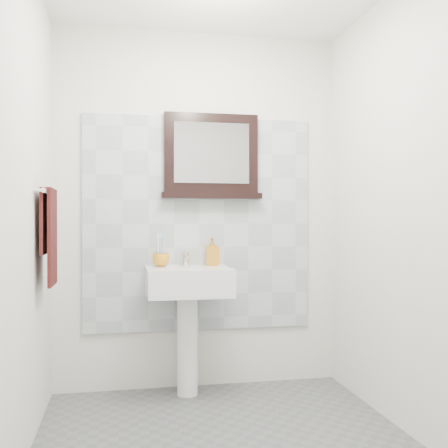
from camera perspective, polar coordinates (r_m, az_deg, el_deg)
The scene contains 12 objects.
back_wall at distance 3.71m, azimuth -2.75°, elevation 1.60°, with size 2.00×0.01×2.50m, color silver.
front_wall at distance 1.57m, azimuth 9.07°, elevation 3.25°, with size 2.00×0.01×2.50m, color silver.
left_wall at distance 2.61m, azimuth -21.24°, elevation 2.08°, with size 0.01×2.20×2.50m, color silver.
right_wall at distance 3.00m, azimuth 19.80°, elevation 1.86°, with size 0.01×2.20×2.50m, color silver.
splashback at distance 3.70m, azimuth -2.72°, elevation 0.05°, with size 1.60×0.02×1.50m, color #AEB7BC.
pedestal_sink at distance 3.51m, azimuth -3.91°, elevation -7.73°, with size 0.55×0.44×0.96m.
toothbrush_cup at distance 3.57m, azimuth -6.88°, elevation -3.90°, with size 0.11×0.11×0.09m, color orange.
toothbrushes at distance 3.57m, azimuth -6.86°, elevation -2.64°, with size 0.05×0.04×0.21m.
soap_dispenser at distance 3.64m, azimuth -1.31°, elevation -3.00°, with size 0.09×0.09×0.19m, color #AF5414.
framed_mirror at distance 3.71m, azimuth -1.40°, elevation 7.17°, with size 0.70×0.11×0.60m.
towel_bar at distance 3.13m, azimuth -18.61°, elevation 3.32°, with size 0.07×0.40×0.03m.
hand_towel at distance 3.13m, azimuth -18.47°, elevation -0.53°, with size 0.06×0.30×0.55m.
Camera 1 is at (-0.54, -2.57, 1.17)m, focal length 42.00 mm.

